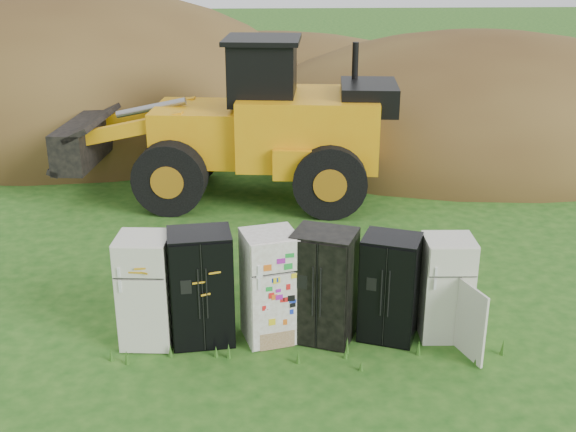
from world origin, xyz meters
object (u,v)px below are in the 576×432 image
fridge_leftmost (146,290)px  fridge_open_door (446,288)px  fridge_sticker (270,286)px  fridge_dark_mid (324,286)px  fridge_black_side (201,287)px  fridge_black_right (390,288)px  wheel_loader (223,119)px

fridge_leftmost → fridge_open_door: fridge_leftmost is taller
fridge_sticker → fridge_dark_mid: fridge_dark_mid is taller
fridge_black_side → fridge_black_right: fridge_black_side is taller
fridge_black_side → fridge_open_door: fridge_black_side is taller
fridge_leftmost → fridge_black_side: fridge_black_side is taller
fridge_black_right → fridge_leftmost: bearing=-159.3°
fridge_open_door → wheel_loader: bearing=120.2°
fridge_sticker → fridge_black_right: 1.91m
fridge_leftmost → fridge_dark_mid: fridge_dark_mid is taller
fridge_leftmost → fridge_black_side: 0.87m
fridge_leftmost → fridge_dark_mid: 2.81m
fridge_open_door → fridge_sticker: bearing=-179.2°
fridge_sticker → fridge_black_right: fridge_sticker is taller
fridge_dark_mid → fridge_open_door: size_ratio=1.08×
fridge_sticker → wheel_loader: 7.14m
fridge_black_right → fridge_sticker: bearing=-160.6°
fridge_leftmost → fridge_black_right: (3.86, -0.03, -0.04)m
fridge_black_side → wheel_loader: bearing=82.2°
fridge_black_side → fridge_black_right: bearing=-7.6°
fridge_black_right → wheel_loader: 7.69m
fridge_leftmost → fridge_open_door: bearing=4.2°
fridge_sticker → fridge_dark_mid: (0.86, -0.04, 0.01)m
fridge_leftmost → fridge_black_right: fridge_leftmost is taller
fridge_black_side → fridge_dark_mid: fridge_black_side is taller
fridge_dark_mid → fridge_black_right: 1.05m
fridge_black_side → fridge_black_right: size_ratio=1.07×
fridge_black_side → fridge_dark_mid: size_ratio=1.01×
fridge_black_side → wheel_loader: size_ratio=0.23×
fridge_dark_mid → wheel_loader: 7.34m
fridge_black_side → fridge_dark_mid: 1.94m
fridge_dark_mid → fridge_open_door: 1.96m
fridge_sticker → fridge_black_right: bearing=-16.1°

